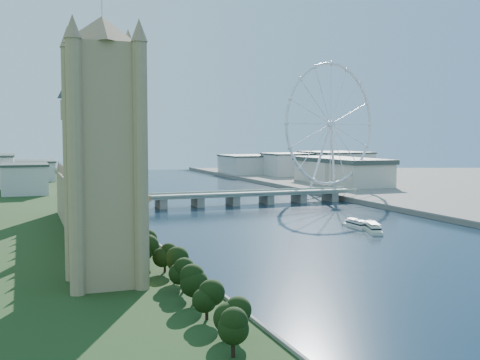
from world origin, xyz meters
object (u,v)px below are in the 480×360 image
london_eye (331,125)px  tour_boat_far (373,232)px  tour_boat_near (356,228)px  victoria_tower (104,143)px

london_eye → tour_boat_far: (-88.51, -215.13, -67.52)m
tour_boat_far → london_eye: bearing=88.0°
tour_boat_near → tour_boat_far: bearing=-89.3°
london_eye → tour_boat_far: 242.23m
victoria_tower → london_eye: bearing=49.6°
victoria_tower → tour_boat_near: (166.35, 103.15, -54.49)m
victoria_tower → london_eye: size_ratio=0.90×
victoria_tower → tour_boat_far: bearing=27.0°
victoria_tower → tour_boat_near: 203.17m
london_eye → victoria_tower: bearing=-130.4°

